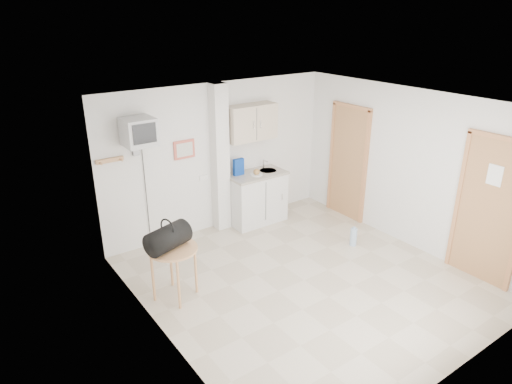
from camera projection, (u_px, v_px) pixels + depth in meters
ground at (304, 280)px, 6.47m from camera, size 4.50×4.50×0.00m
room_envelope at (318, 173)px, 6.09m from camera, size 4.24×4.54×2.55m
kitchenette at (255, 179)px, 7.99m from camera, size 1.03×0.58×2.10m
crt_television at (139, 133)px, 6.49m from camera, size 0.44×0.45×2.15m
round_table at (173, 255)px, 5.88m from camera, size 0.64×0.64×0.73m
duffel_bag at (168, 238)px, 5.76m from camera, size 0.64×0.48×0.42m
water_bottle at (353, 237)px, 7.37m from camera, size 0.11×0.11×0.33m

